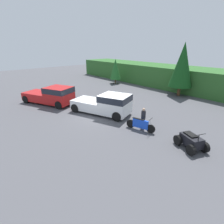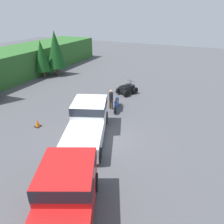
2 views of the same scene
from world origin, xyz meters
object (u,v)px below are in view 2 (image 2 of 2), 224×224
Objects in this scene: pickup_truck_second at (88,120)px; traffic_cone at (37,123)px; dirt_bike at (116,104)px; pickup_truck_red at (63,203)px; rider_person at (111,99)px; quad_atv at (127,89)px.

pickup_truck_second is 3.86m from traffic_cone.
pickup_truck_red is at bearing 177.06° from dirt_bike.
rider_person is at bearing 90.31° from dirt_bike.
traffic_cone is (5.48, 6.27, -0.78)m from pickup_truck_red.
rider_person reaches higher than traffic_cone.
rider_person is at bearing -9.10° from pickup_truck_red.
dirt_bike reaches higher than traffic_cone.
pickup_truck_red is at bearing -145.36° from quad_atv.
dirt_bike is 1.37× the size of rider_person.
quad_atv is 1.33× the size of rider_person.
pickup_truck_red reaches higher than quad_atv.
pickup_truck_second reaches higher than traffic_cone.
dirt_bike is (10.46, 2.39, -0.56)m from pickup_truck_red.
dirt_bike is at bearing -23.21° from pickup_truck_second.
traffic_cone is at bearing 24.46° from pickup_truck_red.
traffic_cone is (-4.85, 3.45, -0.64)m from rider_person.
rider_person is 5.99m from traffic_cone.
pickup_truck_red is 3.73× the size of rider_person.
rider_person is (-3.79, -0.06, 0.42)m from quad_atv.
pickup_truck_red is at bearing -160.67° from rider_person.
quad_atv is at bearing 4.99° from rider_person.
pickup_truck_red is 6.65m from pickup_truck_second.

